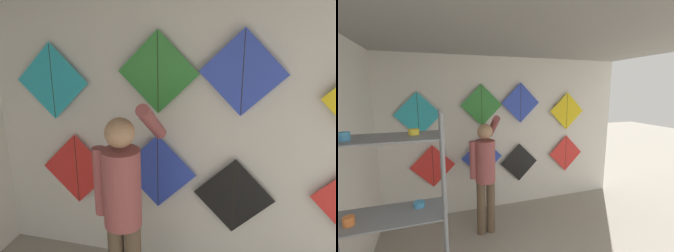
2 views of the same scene
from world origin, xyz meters
The scene contains 8 objects.
back_panel centered at (0.00, 3.80, 1.40)m, with size 4.88×0.06×2.80m, color silver.
shopkeeper centered at (-0.45, 3.05, 1.04)m, with size 0.47×0.64×1.85m.
kite_0 centered at (-1.21, 3.71, 0.94)m, with size 0.74×0.01×0.74m.
kite_1 centered at (-0.36, 3.71, 1.01)m, with size 0.74×0.01×0.74m.
kite_2 centered at (0.36, 3.71, 0.85)m, with size 0.74×0.01×0.74m.
kite_4 centered at (-1.39, 3.71, 1.82)m, with size 0.74×0.01×0.74m.
kite_5 centered at (-0.35, 3.71, 1.95)m, with size 0.74×0.01×0.74m.
kite_6 centered at (0.38, 3.71, 1.98)m, with size 0.74×0.01×0.74m.
Camera 1 is at (0.56, 0.61, 2.51)m, focal length 40.00 mm.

